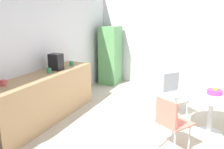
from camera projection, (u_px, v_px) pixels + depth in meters
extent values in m
plane|color=beige|center=(191.00, 141.00, 3.89)|extent=(6.00, 6.00, 0.00)
cube|color=silver|center=(36.00, 50.00, 4.73)|extent=(6.00, 0.10, 2.60)
cube|color=silver|center=(208.00, 41.00, 6.23)|extent=(0.10, 6.00, 2.60)
cube|color=tan|center=(44.00, 98.00, 4.54)|extent=(2.58, 0.60, 0.90)
cube|color=#599959|center=(110.00, 55.00, 6.94)|extent=(0.60, 0.50, 1.63)
cylinder|color=silver|center=(208.00, 133.00, 4.12)|extent=(0.44, 0.44, 0.03)
cylinder|color=silver|center=(211.00, 113.00, 4.03)|extent=(0.08, 0.08, 0.71)
cylinder|color=white|center=(213.00, 94.00, 3.94)|extent=(1.11, 1.11, 0.03)
cylinder|color=silver|center=(187.00, 106.00, 4.76)|extent=(0.02, 0.02, 0.42)
cylinder|color=silver|center=(174.00, 109.00, 4.63)|extent=(0.02, 0.02, 0.42)
cylinder|color=silver|center=(177.00, 101.00, 5.04)|extent=(0.02, 0.02, 0.42)
cylinder|color=silver|center=(164.00, 103.00, 4.91)|extent=(0.02, 0.02, 0.42)
cube|color=gray|center=(176.00, 94.00, 4.78)|extent=(0.59, 0.59, 0.03)
cube|color=gray|center=(171.00, 82.00, 4.90)|extent=(0.31, 0.28, 0.38)
cylinder|color=silver|center=(173.00, 130.00, 3.81)|extent=(0.02, 0.02, 0.42)
cylinder|color=silver|center=(189.00, 138.00, 3.55)|extent=(0.02, 0.02, 0.42)
cylinder|color=silver|center=(158.00, 135.00, 3.64)|extent=(0.02, 0.02, 0.42)
cylinder|color=silver|center=(174.00, 144.00, 3.38)|extent=(0.02, 0.02, 0.42)
cube|color=#DB7260|center=(175.00, 123.00, 3.54)|extent=(0.58, 0.58, 0.03)
cube|color=#DB7260|center=(166.00, 113.00, 3.39)|extent=(0.24, 0.34, 0.38)
cylinder|color=#D8338C|center=(215.00, 92.00, 3.86)|extent=(0.24, 0.24, 0.07)
sphere|color=orange|center=(216.00, 90.00, 3.84)|extent=(0.07, 0.07, 0.07)
sphere|color=orange|center=(215.00, 90.00, 3.85)|extent=(0.07, 0.07, 0.07)
cylinder|color=#338C59|center=(49.00, 71.00, 4.54)|extent=(0.08, 0.08, 0.09)
torus|color=#338C59|center=(51.00, 70.00, 4.59)|extent=(0.06, 0.01, 0.06)
cylinder|color=#338C59|center=(71.00, 63.00, 5.19)|extent=(0.08, 0.08, 0.09)
torus|color=#338C59|center=(73.00, 63.00, 5.24)|extent=(0.06, 0.01, 0.06)
cylinder|color=#D84C4C|center=(3.00, 83.00, 3.73)|extent=(0.08, 0.08, 0.09)
torus|color=#D84C4C|center=(6.00, 82.00, 3.78)|extent=(0.06, 0.01, 0.06)
cube|color=black|center=(56.00, 62.00, 4.77)|extent=(0.20, 0.24, 0.32)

